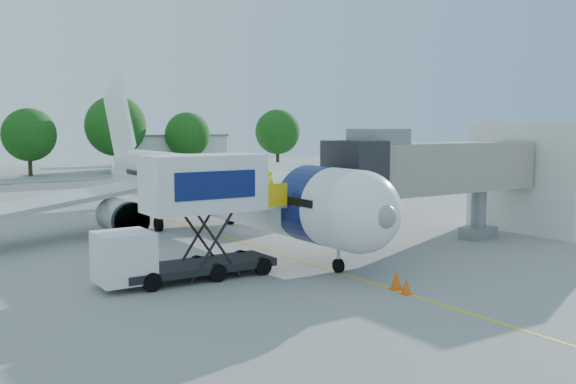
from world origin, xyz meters
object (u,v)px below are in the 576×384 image
jet_bridge (425,169)px  catering_hiloader (190,218)px  aircraft (208,186)px  ground_tug (457,296)px

jet_bridge → catering_hiloader: jet_bridge is taller
jet_bridge → catering_hiloader: 14.35m
aircraft → catering_hiloader: size_ratio=4.44×
aircraft → ground_tug: aircraft is taller
catering_hiloader → ground_tug: bearing=-62.8°
jet_bridge → ground_tug: jet_bridge is taller
aircraft → catering_hiloader: aircraft is taller
jet_bridge → ground_tug: size_ratio=3.45×
jet_bridge → ground_tug: (-8.89, -10.44, -3.54)m
jet_bridge → ground_tug: 14.16m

